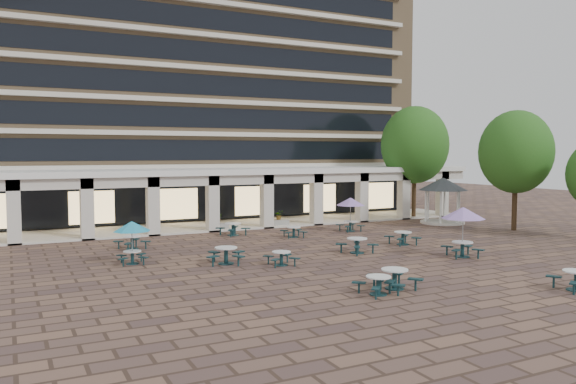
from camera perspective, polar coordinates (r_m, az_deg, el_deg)
name	(u,v)px	position (r m, az deg, el deg)	size (l,w,h in m)	color
ground	(327,258)	(30.01, 4.01, -6.74)	(120.00, 120.00, 0.00)	brown
apartment_building	(187,76)	(53.47, -10.24, 11.48)	(40.00, 15.50, 25.20)	#987A55
retail_arcade	(229,187)	(42.96, -6.06, 0.53)	(42.00, 6.60, 4.40)	white
picnic_table_1	(378,284)	(22.66, 9.17, -9.16)	(1.72, 1.72, 0.74)	#113035
picnic_table_2	(395,277)	(23.69, 10.78, -8.48)	(1.98, 1.98, 0.83)	#113035
picnic_table_4	(132,228)	(29.22, -15.59, -3.54)	(1.86, 1.86, 2.15)	#113035
picnic_table_5	(281,257)	(28.05, -0.68, -6.62)	(1.67, 1.67, 0.70)	#113035
picnic_table_6	(463,215)	(31.41, 17.36, -2.24)	(2.31, 2.31, 2.67)	#113035
picnic_table_7	(357,244)	(31.61, 7.03, -5.27)	(2.15, 2.15, 0.85)	#113035
picnic_table_8	(132,241)	(33.96, -15.55, -4.83)	(2.03, 2.03, 0.77)	#113035
picnic_table_9	(226,254)	(28.54, -6.32, -6.27)	(2.32, 2.32, 0.85)	#113035
picnic_table_10	(403,237)	(34.94, 11.59, -4.49)	(1.88, 1.88, 0.80)	#113035
picnic_table_11	(350,203)	(40.12, 6.37, -1.10)	(2.07, 2.07, 2.39)	#113035
picnic_table_12	(233,228)	(38.21, -5.61, -3.66)	(2.19, 2.19, 0.84)	#113035
picnic_table_13	(294,231)	(37.20, 0.58, -3.99)	(1.74, 1.74, 0.70)	#113035
gazebo	(443,189)	(46.03, 15.45, 0.28)	(3.87, 3.87, 3.60)	beige
tree_east_a	(516,152)	(43.45, 22.15, 3.79)	(5.19, 5.19, 8.64)	#3C2D18
tree_east_c	(415,145)	(49.19, 12.75, 4.68)	(5.74, 5.74, 9.57)	#3C2D18
planter_left	(218,224)	(40.89, -7.15, -3.22)	(1.50, 0.76, 1.21)	gray
planter_right	(279,220)	(42.76, -0.93, -2.87)	(1.50, 0.69, 1.22)	gray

